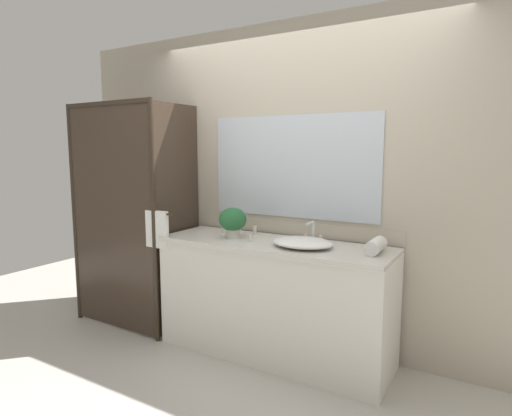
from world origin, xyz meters
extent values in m
plane|color=#B7B2A8|center=(0.00, 0.00, 0.00)|extent=(8.00, 8.00, 0.00)
cube|color=#B2A893|center=(0.00, 0.34, 1.30)|extent=(4.40, 0.05, 2.60)
cube|color=#B2A893|center=(0.00, 0.32, 0.96)|extent=(1.80, 0.01, 0.11)
cube|color=silver|center=(0.00, 0.31, 1.46)|extent=(1.44, 0.01, 0.82)
cube|color=silver|center=(0.00, 0.01, 0.43)|extent=(1.80, 0.56, 0.87)
cube|color=beige|center=(0.00, 0.00, 0.89)|extent=(1.80, 0.58, 0.03)
cylinder|color=#2D2319|center=(-1.95, -0.27, 1.00)|extent=(0.04, 0.04, 2.00)
cylinder|color=#2D2319|center=(-0.95, -0.27, 1.00)|extent=(0.04, 0.04, 2.00)
cube|color=#2D2319|center=(-1.45, -0.27, 1.98)|extent=(1.00, 0.04, 0.04)
cube|color=#382B21|center=(-1.45, -0.27, 1.00)|extent=(0.96, 0.01, 1.96)
cube|color=#382B21|center=(-0.95, 0.02, 1.00)|extent=(0.01, 0.57, 1.96)
cylinder|color=#2D2319|center=(-0.93, -0.26, 1.08)|extent=(0.32, 0.02, 0.02)
cube|color=white|center=(-0.93, -0.26, 0.95)|extent=(0.22, 0.04, 0.30)
ellipsoid|color=white|center=(0.26, -0.04, 0.93)|extent=(0.45, 0.35, 0.07)
cube|color=silver|center=(0.26, 0.16, 0.91)|extent=(0.17, 0.04, 0.02)
cylinder|color=silver|center=(0.26, 0.16, 0.99)|extent=(0.02, 0.02, 0.13)
cylinder|color=silver|center=(0.26, 0.10, 1.05)|extent=(0.02, 0.12, 0.02)
cylinder|color=silver|center=(0.20, 0.16, 0.94)|extent=(0.02, 0.02, 0.04)
cylinder|color=silver|center=(0.32, 0.16, 0.94)|extent=(0.02, 0.02, 0.04)
cylinder|color=beige|center=(-0.36, -0.02, 0.93)|extent=(0.11, 0.11, 0.07)
ellipsoid|color=#245D33|center=(-0.36, -0.02, 1.05)|extent=(0.22, 0.22, 0.19)
cube|color=silver|center=(-0.44, 0.18, 0.91)|extent=(0.10, 0.07, 0.01)
ellipsoid|color=silver|center=(-0.44, 0.18, 0.92)|extent=(0.07, 0.04, 0.02)
cylinder|color=silver|center=(-0.54, 0.10, 0.93)|extent=(0.03, 0.03, 0.07)
cylinder|color=#B7B2A8|center=(-0.54, 0.10, 0.98)|extent=(0.02, 0.02, 0.02)
cylinder|color=silver|center=(-0.28, 0.19, 0.94)|extent=(0.03, 0.03, 0.08)
cylinder|color=#9E895B|center=(-0.28, 0.19, 0.98)|extent=(0.02, 0.02, 0.01)
cylinder|color=silver|center=(-0.15, -0.08, 0.93)|extent=(0.03, 0.03, 0.06)
cylinder|color=#B7B2A8|center=(-0.15, -0.08, 0.97)|extent=(0.02, 0.02, 0.01)
cylinder|color=white|center=(0.76, 0.05, 0.95)|extent=(0.10, 0.25, 0.10)
camera|label=1|loc=(1.49, -2.78, 1.58)|focal=29.84mm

